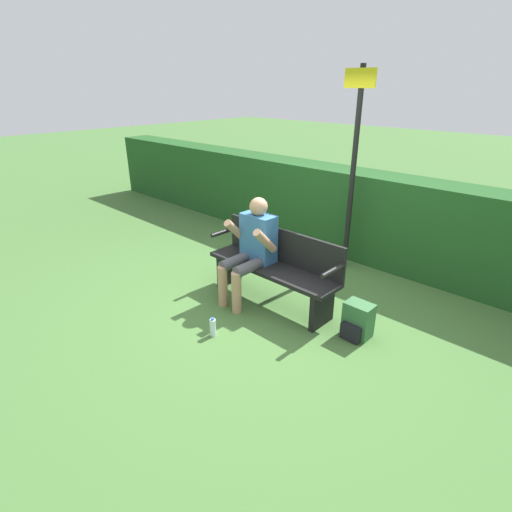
{
  "coord_description": "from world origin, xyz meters",
  "views": [
    {
      "loc": [
        2.71,
        -3.12,
        2.39
      ],
      "look_at": [
        -0.15,
        -0.1,
        0.58
      ],
      "focal_mm": 28.0,
      "sensor_mm": 36.0,
      "label": 1
    }
  ],
  "objects_px": {
    "person_seated": "(252,246)",
    "water_bottle": "(213,327)",
    "park_bench": "(275,265)",
    "backpack": "(357,321)",
    "signpost": "(354,162)"
  },
  "relations": [
    {
      "from": "person_seated",
      "to": "water_bottle",
      "type": "distance_m",
      "value": 1.06
    },
    {
      "from": "park_bench",
      "to": "water_bottle",
      "type": "relative_size",
      "value": 8.07
    },
    {
      "from": "backpack",
      "to": "water_bottle",
      "type": "bearing_deg",
      "value": -136.72
    },
    {
      "from": "backpack",
      "to": "signpost",
      "type": "height_order",
      "value": "signpost"
    },
    {
      "from": "park_bench",
      "to": "person_seated",
      "type": "bearing_deg",
      "value": -152.2
    },
    {
      "from": "park_bench",
      "to": "water_bottle",
      "type": "bearing_deg",
      "value": -88.79
    },
    {
      "from": "person_seated",
      "to": "signpost",
      "type": "bearing_deg",
      "value": 78.26
    },
    {
      "from": "park_bench",
      "to": "signpost",
      "type": "height_order",
      "value": "signpost"
    },
    {
      "from": "person_seated",
      "to": "backpack",
      "type": "height_order",
      "value": "person_seated"
    },
    {
      "from": "water_bottle",
      "to": "person_seated",
      "type": "bearing_deg",
      "value": 107.26
    },
    {
      "from": "backpack",
      "to": "signpost",
      "type": "bearing_deg",
      "value": 126.0
    },
    {
      "from": "backpack",
      "to": "water_bottle",
      "type": "relative_size",
      "value": 1.79
    },
    {
      "from": "backpack",
      "to": "water_bottle",
      "type": "height_order",
      "value": "backpack"
    },
    {
      "from": "park_bench",
      "to": "backpack",
      "type": "height_order",
      "value": "park_bench"
    },
    {
      "from": "backpack",
      "to": "signpost",
      "type": "xyz_separation_m",
      "value": [
        -1.01,
        1.4,
        1.29
      ]
    }
  ]
}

